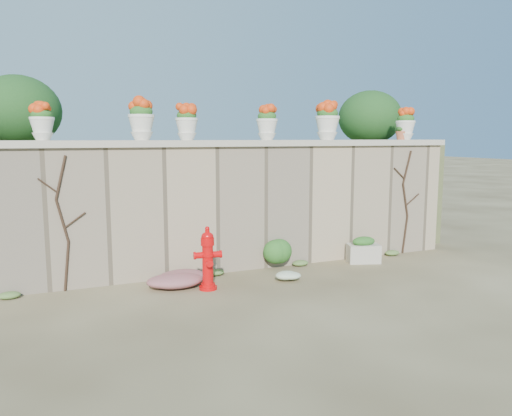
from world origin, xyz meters
name	(u,v)px	position (x,y,z in m)	size (l,w,h in m)	color
ground	(287,300)	(0.00, 0.00, 0.00)	(80.00, 80.00, 0.00)	#4C3E26
stone_wall	(238,208)	(0.00, 1.80, 1.00)	(8.00, 0.40, 2.00)	#998466
wall_cap	(238,143)	(0.00, 1.80, 2.05)	(8.10, 0.52, 0.10)	#B7AD9B
raised_fill	(186,189)	(0.00, 5.00, 1.00)	(9.00, 6.00, 2.00)	#384C23
back_shrub_left	(18,111)	(-3.20, 3.00, 2.55)	(1.30, 1.30, 1.10)	#143814
back_shrub_right	(370,118)	(3.40, 3.00, 2.55)	(1.30, 1.30, 1.10)	#143814
vine_left	(63,221)	(-2.67, 1.58, 0.99)	(0.60, 0.04, 1.91)	black
vine_right	(406,200)	(3.23, 1.58, 0.99)	(0.60, 0.04, 1.91)	black
fire_hydrant	(208,258)	(-0.82, 0.87, 0.45)	(0.39, 0.28, 0.90)	red
planter_box	(363,250)	(2.12, 1.30, 0.21)	(0.61, 0.47, 0.45)	#B7AD9B
green_shrub	(279,248)	(0.62, 1.55, 0.33)	(0.68, 0.62, 0.65)	#1E5119
magenta_clump	(173,279)	(-1.25, 1.17, 0.13)	(0.94, 0.63, 0.25)	#BD2568
white_flowers	(291,274)	(0.48, 0.81, 0.10)	(0.54, 0.43, 0.19)	white
urn_pot_0	(42,122)	(-2.87, 1.80, 2.35)	(0.33, 0.33, 0.51)	silver
urn_pot_1	(141,120)	(-1.52, 1.80, 2.40)	(0.39, 0.39, 0.61)	silver
urn_pot_2	(187,122)	(-0.83, 1.80, 2.37)	(0.35, 0.35, 0.54)	silver
urn_pot_3	(267,123)	(0.51, 1.80, 2.37)	(0.35, 0.35, 0.55)	silver
urn_pot_4	(327,121)	(1.65, 1.80, 2.42)	(0.42, 0.42, 0.65)	silver
urn_pot_5	(405,125)	(3.33, 1.80, 2.38)	(0.36, 0.36, 0.56)	silver
terracotta_pot	(401,133)	(3.24, 1.80, 2.22)	(0.21, 0.21, 0.25)	#B45937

